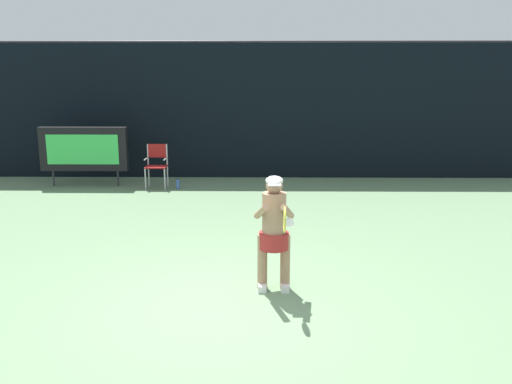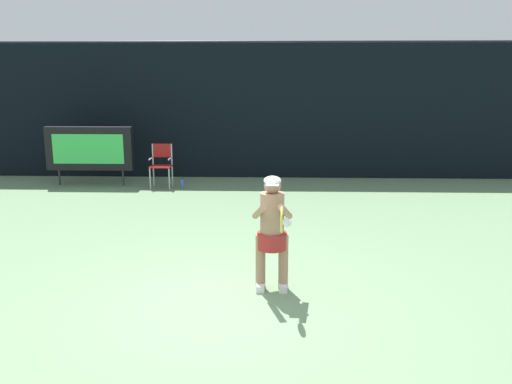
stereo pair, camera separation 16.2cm
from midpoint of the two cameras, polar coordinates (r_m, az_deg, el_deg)
ground at (r=6.57m, az=-3.21°, el=-12.79°), size 18.00×22.00×0.03m
backdrop_screen at (r=14.65m, az=-0.27°, el=8.59°), size 18.00×0.12×3.66m
scoreboard at (r=14.22m, az=-16.99°, el=4.43°), size 2.20×0.21×1.50m
umpire_chair at (r=13.65m, az=-9.70°, el=3.09°), size 0.52×0.44×1.08m
water_bottle at (r=13.45m, az=-7.50°, el=0.87°), size 0.07×0.07×0.27m
tennis_player at (r=6.96m, az=2.40°, el=-3.84°), size 0.54×0.62×1.52m
tennis_racket at (r=6.32m, az=3.46°, el=-2.92°), size 0.03×0.60×0.31m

